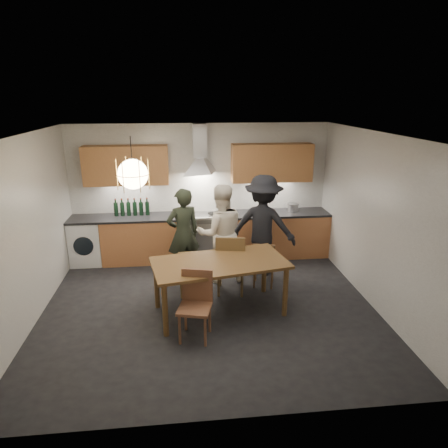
{
  "coord_description": "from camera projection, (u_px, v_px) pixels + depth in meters",
  "views": [
    {
      "loc": [
        -0.35,
        -5.43,
        3.11
      ],
      "look_at": [
        0.27,
        0.4,
        1.2
      ],
      "focal_mm": 32.0,
      "sensor_mm": 36.0,
      "label": 1
    }
  ],
  "objects": [
    {
      "name": "ground",
      "position": [
        209.0,
        307.0,
        6.13
      ],
      "size": [
        5.0,
        5.0,
        0.0
      ],
      "primitive_type": "plane",
      "color": "black",
      "rests_on": "ground"
    },
    {
      "name": "wine_bottles",
      "position": [
        132.0,
        207.0,
        7.6
      ],
      "size": [
        0.67,
        0.08,
        0.33
      ],
      "color": "black",
      "rests_on": "counter_run"
    },
    {
      "name": "chair_back_mid",
      "position": [
        231.0,
        261.0,
        6.35
      ],
      "size": [
        0.53,
        0.53,
        1.02
      ],
      "rotation": [
        0.0,
        0.0,
        2.98
      ],
      "color": "brown",
      "rests_on": "ground"
    },
    {
      "name": "dining_table",
      "position": [
        220.0,
        267.0,
        5.79
      ],
      "size": [
        2.07,
        1.31,
        0.81
      ],
      "rotation": [
        0.0,
        0.0,
        0.19
      ],
      "color": "brown",
      "rests_on": "ground"
    },
    {
      "name": "range_stove",
      "position": [
        202.0,
        237.0,
        7.84
      ],
      "size": [
        0.9,
        0.6,
        0.92
      ],
      "color": "silver",
      "rests_on": "ground"
    },
    {
      "name": "chair_front",
      "position": [
        196.0,
        300.0,
        5.27
      ],
      "size": [
        0.5,
        0.5,
        0.92
      ],
      "rotation": [
        0.0,
        0.0,
        -0.24
      ],
      "color": "brown",
      "rests_on": "ground"
    },
    {
      "name": "person_mid",
      "position": [
        221.0,
        233.0,
        6.79
      ],
      "size": [
        0.88,
        0.72,
        1.71
      ],
      "primitive_type": "imported",
      "rotation": [
        0.0,
        0.0,
        3.23
      ],
      "color": "white",
      "rests_on": "ground"
    },
    {
      "name": "stock_pot",
      "position": [
        293.0,
        208.0,
        7.91
      ],
      "size": [
        0.25,
        0.25,
        0.14
      ],
      "primitive_type": "cylinder",
      "rotation": [
        0.0,
        0.0,
        0.22
      ],
      "color": "#BCBCC0",
      "rests_on": "counter_run"
    },
    {
      "name": "room_shell",
      "position": [
        208.0,
        199.0,
        5.61
      ],
      "size": [
        5.02,
        4.52,
        2.61
      ],
      "color": "white",
      "rests_on": "ground"
    },
    {
      "name": "person_right",
      "position": [
        263.0,
        225.0,
        7.05
      ],
      "size": [
        1.33,
        1.05,
        1.81
      ],
      "primitive_type": "imported",
      "rotation": [
        0.0,
        0.0,
        2.76
      ],
      "color": "black",
      "rests_on": "ground"
    },
    {
      "name": "wall_fixtures",
      "position": [
        200.0,
        163.0,
        7.51
      ],
      "size": [
        4.3,
        0.54,
        1.1
      ],
      "color": "#C6844C",
      "rests_on": "ground"
    },
    {
      "name": "person_left",
      "position": [
        183.0,
        234.0,
        6.92
      ],
      "size": [
        0.68,
        0.55,
        1.61
      ],
      "primitive_type": "imported",
      "rotation": [
        0.0,
        0.0,
        3.46
      ],
      "color": "black",
      "rests_on": "ground"
    },
    {
      "name": "chair_back_left",
      "position": [
        190.0,
        270.0,
        6.34
      ],
      "size": [
        0.37,
        0.37,
        0.8
      ],
      "rotation": [
        0.0,
        0.0,
        3.18
      ],
      "color": "brown",
      "rests_on": "ground"
    },
    {
      "name": "chair_back_right",
      "position": [
        264.0,
        262.0,
        6.64
      ],
      "size": [
        0.44,
        0.44,
        0.8
      ],
      "rotation": [
        0.0,
        0.0,
        2.87
      ],
      "color": "brown",
      "rests_on": "ground"
    },
    {
      "name": "pendant_lamp",
      "position": [
        133.0,
        174.0,
        5.29
      ],
      "size": [
        0.43,
        0.43,
        0.7
      ],
      "color": "black",
      "rests_on": "ground"
    },
    {
      "name": "mixing_bowl",
      "position": [
        262.0,
        212.0,
        7.72
      ],
      "size": [
        0.35,
        0.35,
        0.08
      ],
      "primitive_type": "imported",
      "rotation": [
        0.0,
        0.0,
        0.09
      ],
      "color": "#B9BABD",
      "rests_on": "counter_run"
    },
    {
      "name": "counter_run",
      "position": [
        203.0,
        236.0,
        7.84
      ],
      "size": [
        5.0,
        0.62,
        0.9
      ],
      "color": "#D58752",
      "rests_on": "ground"
    }
  ]
}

